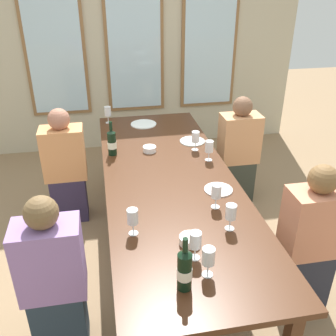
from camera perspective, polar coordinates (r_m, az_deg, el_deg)
The scene contains 22 objects.
ground_plane at distance 3.38m, azimuth 0.20°, elevation -12.43°, with size 12.00×12.00×0.00m, color #8A6D4D.
back_wall_with_windows at distance 4.95m, azimuth -5.13°, elevation 19.21°, with size 4.19×0.10×2.90m.
dining_table at distance 2.98m, azimuth 0.22°, elevation -2.42°, with size 0.99×2.83×0.74m.
white_plate_0 at distance 3.57m, azimuth 3.65°, elevation 4.01°, with size 0.23×0.23×0.01m, color white.
white_plate_1 at distance 2.81m, azimuth 7.53°, elevation -3.21°, with size 0.21×0.21×0.01m, color white.
white_plate_2 at distance 3.97m, azimuth -3.67°, elevation 6.55°, with size 0.26×0.26×0.01m, color white.
wine_bottle_0 at distance 1.95m, azimuth 2.49°, elevation -14.92°, with size 0.08×0.08×0.31m.
wine_bottle_1 at distance 3.30m, azimuth -8.37°, elevation 3.79°, with size 0.08×0.08×0.30m.
tasting_bowl_0 at distance 2.28m, azimuth 3.28°, elevation -10.65°, with size 0.13×0.13×0.05m, color white.
tasting_bowl_1 at distance 3.36m, azimuth -2.77°, elevation 2.85°, with size 0.12×0.12×0.05m, color white.
wine_glass_0 at distance 3.36m, azimuth 4.12°, elevation 4.53°, with size 0.07×0.07×0.17m.
wine_glass_1 at distance 4.02m, azimuth -8.99°, elevation 8.30°, with size 0.07×0.07×0.17m.
wine_glass_2 at distance 2.12m, azimuth 4.11°, elevation -10.75°, with size 0.07×0.07×0.17m.
wine_glass_3 at distance 2.03m, azimuth 5.97°, elevation -13.15°, with size 0.07×0.07×0.17m.
wine_glass_4 at distance 2.56m, azimuth 7.22°, elevation -3.53°, with size 0.07×0.07×0.17m.
wine_glass_5 at distance 2.30m, azimuth -5.30°, elevation -7.30°, with size 0.07×0.07×0.17m.
wine_glass_6 at distance 2.37m, azimuth 9.36°, elevation -6.63°, with size 0.07×0.07×0.17m.
wine_glass_7 at distance 3.19m, azimuth 6.16°, elevation 3.06°, with size 0.07×0.07×0.17m.
seated_person_0 at distance 3.65m, azimuth -15.00°, elevation -0.16°, with size 0.38×0.24×1.11m.
seated_person_1 at distance 3.90m, azimuth 10.42°, elevation 2.18°, with size 0.38×0.24×1.11m.
seated_person_2 at distance 2.47m, azimuth -16.66°, elevation -15.81°, with size 0.38×0.24×1.11m.
seated_person_3 at distance 2.82m, azimuth 20.36°, elevation -10.28°, with size 0.38×0.24×1.11m.
Camera 1 is at (-0.48, -2.53, 2.18)m, focal length 40.87 mm.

